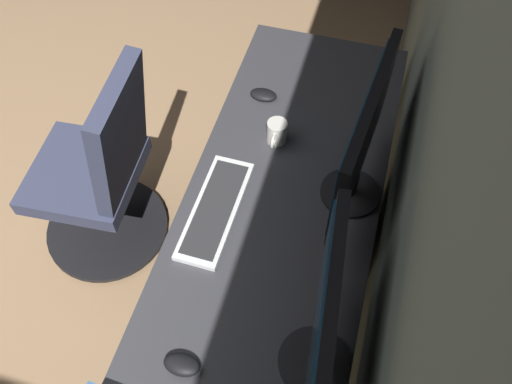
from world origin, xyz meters
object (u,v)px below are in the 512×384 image
Objects in this scene: drawer_pedestal at (290,237)px; mouse_spare at (182,365)px; mouse_main at (263,95)px; monitor_secondary at (323,326)px; office_chair at (102,177)px; coffee_mug at (277,132)px; monitor_primary at (362,142)px; keyboard_main at (215,209)px.

mouse_spare reaches higher than drawer_pedestal.
mouse_main is 1.00× the size of mouse_spare.
drawer_pedestal is 0.57m from mouse_main.
monitor_secondary is 4.94× the size of mouse_main.
office_chair is (-0.59, -0.98, -0.54)m from monitor_secondary.
coffee_mug is (0.19, 0.10, 0.03)m from mouse_main.
drawer_pedestal is 0.68m from monitor_primary.
monitor_primary is at bearing 48.24° from mouse_main.
monitor_primary is 1.36× the size of keyboard_main.
coffee_mug is (-0.75, -0.30, -0.22)m from monitor_secondary.
monitor_primary is 0.52m from keyboard_main.
monitor_primary is at bearing 154.11° from mouse_spare.
keyboard_main is (0.19, -0.41, -0.26)m from monitor_primary.
drawer_pedestal is at bearing 35.51° from coffee_mug.
keyboard_main is 0.51m from mouse_spare.
coffee_mug is at bearing 102.71° from office_chair.
office_chair reaches higher than mouse_main.
mouse_spare is 0.99m from office_chair.
coffee_mug reaches higher than drawer_pedestal.
monitor_secondary is (0.59, 0.19, 0.65)m from drawer_pedestal.
monitor_secondary is at bearing 21.71° from coffee_mug.
mouse_main reaches higher than drawer_pedestal.
keyboard_main is 4.06× the size of mouse_spare.
monitor_secondary is 1.05m from mouse_main.
office_chair reaches higher than coffee_mug.
monitor_secondary is at bearing 107.68° from mouse_spare.
drawer_pedestal is at bearing 167.61° from mouse_spare.
drawer_pedestal is 1.21× the size of monitor_primary.
coffee_mug is (-0.86, 0.04, 0.03)m from mouse_spare.
mouse_spare is (0.51, 0.07, 0.01)m from keyboard_main.
monitor_secondary is 0.44m from mouse_spare.
drawer_pedestal is 0.47m from coffee_mug.
mouse_spare is (1.05, 0.06, 0.00)m from mouse_main.
monitor_primary is 1.11× the size of monitor_secondary.
monitor_secondary is (0.59, 0.00, 0.00)m from monitor_primary.
monitor_secondary reaches higher than keyboard_main.
drawer_pedestal is 1.65× the size of keyboard_main.
monitor_secondary reaches higher than drawer_pedestal.
keyboard_main is at bearing 71.16° from office_chair.
mouse_main is at bearing -157.03° from monitor_secondary.
monitor_primary is 0.59m from monitor_secondary.
monitor_primary is 1.12m from office_chair.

